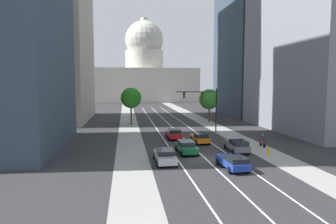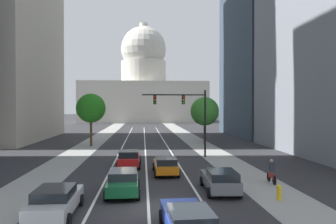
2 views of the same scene
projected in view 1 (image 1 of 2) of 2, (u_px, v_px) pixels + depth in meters
The scene contains 20 objects.
ground_plane at pixel (162, 118), 72.12m from camera, with size 400.00×400.00×0.00m, color #2B2B2D.
sidewalk_left at pixel (128, 121), 66.09m from camera, with size 3.62×130.00×0.01m, color gray.
sidewalk_right at pixel (200, 119), 68.30m from camera, with size 3.62×130.00×0.01m, color gray.
lane_stripe_left at pixel (155, 127), 56.91m from camera, with size 0.16×90.00×0.01m, color white.
lane_stripe_center at pixel (171, 126), 57.34m from camera, with size 0.16×90.00×0.01m, color white.
lane_stripe_right at pixel (187, 126), 57.77m from camera, with size 0.16×90.00×0.01m, color white.
office_tower_near_right at pixel (317, 18), 51.60m from camera, with size 14.90×28.26×38.29m.
office_tower_far_right at pixel (255, 11), 76.09m from camera, with size 14.91×22.36×52.58m.
capitol_building at pixel (145, 73), 134.13m from camera, with size 44.74×23.34×36.48m.
car_gray at pixel (237, 145), 36.31m from camera, with size 2.21×4.66×1.49m.
car_green at pixel (187, 147), 35.54m from camera, with size 2.19×4.40×1.45m.
car_orange at pixel (200, 138), 41.64m from camera, with size 2.00×4.47×1.39m.
car_red at pixel (174, 134), 44.64m from camera, with size 2.12×4.38×1.52m.
car_blue at pixel (233, 162), 28.96m from camera, with size 2.18×4.69×1.40m.
car_silver at pixel (165, 156), 31.18m from camera, with size 2.12×4.76×1.47m.
traffic_signal_mast at pixel (204, 101), 50.32m from camera, with size 6.94×0.39×7.27m.
fire_hydrant at pixel (269, 151), 34.75m from camera, with size 0.26×0.35×0.91m.
cyclist at pixel (263, 141), 38.99m from camera, with size 0.36×1.70×1.72m.
street_tree_near_right at pixel (209, 99), 63.61m from camera, with size 4.24×4.24×6.93m.
street_tree_near_left at pixel (131, 98), 59.40m from camera, with size 4.04×4.04×7.32m.
Camera 1 is at (-8.58, -31.16, 8.26)m, focal length 32.43 mm.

